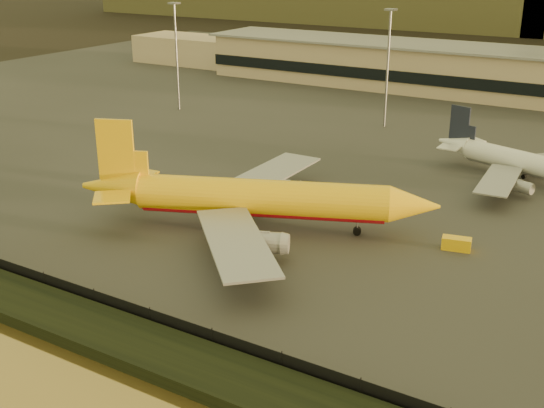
% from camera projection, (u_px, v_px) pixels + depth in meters
% --- Properties ---
extents(ground, '(900.00, 900.00, 0.00)m').
position_uv_depth(ground, '(209.00, 277.00, 83.26)').
color(ground, black).
rests_on(ground, ground).
extents(embankment, '(320.00, 7.00, 1.40)m').
position_uv_depth(embankment, '(110.00, 335.00, 69.41)').
color(embankment, black).
rests_on(embankment, ground).
extents(tarmac, '(320.00, 220.00, 0.20)m').
position_uv_depth(tarmac, '(448.00, 119.00, 159.29)').
color(tarmac, '#2D2D2D').
rests_on(tarmac, ground).
extents(perimeter_fence, '(300.00, 0.05, 2.20)m').
position_uv_depth(perimeter_fence, '(136.00, 313.00, 72.40)').
color(perimeter_fence, black).
rests_on(perimeter_fence, tarmac).
extents(terminal_building, '(202.00, 25.00, 12.60)m').
position_uv_depth(terminal_building, '(433.00, 68.00, 188.59)').
color(terminal_building, tan).
rests_on(terminal_building, tarmac).
extents(apron_light_masts, '(152.20, 12.20, 25.40)m').
position_uv_depth(apron_light_masts, '(500.00, 70.00, 130.50)').
color(apron_light_masts, slate).
rests_on(apron_light_masts, tarmac).
extents(dhl_cargo_jet, '(48.71, 46.10, 15.18)m').
position_uv_depth(dhl_cargo_jet, '(256.00, 199.00, 95.32)').
color(dhl_cargo_jet, yellow).
rests_on(dhl_cargo_jet, tarmac).
extents(white_narrowbody_jet, '(36.80, 34.98, 10.82)m').
position_uv_depth(white_narrowbody_jet, '(532.00, 165.00, 114.32)').
color(white_narrowbody_jet, white).
rests_on(white_narrowbody_jet, tarmac).
extents(gse_vehicle_yellow, '(4.04, 2.45, 1.69)m').
position_uv_depth(gse_vehicle_yellow, '(456.00, 244.00, 89.94)').
color(gse_vehicle_yellow, yellow).
rests_on(gse_vehicle_yellow, tarmac).
extents(gse_vehicle_white, '(3.43, 1.61, 1.53)m').
position_uv_depth(gse_vehicle_white, '(253.00, 182.00, 113.94)').
color(gse_vehicle_white, white).
rests_on(gse_vehicle_white, tarmac).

